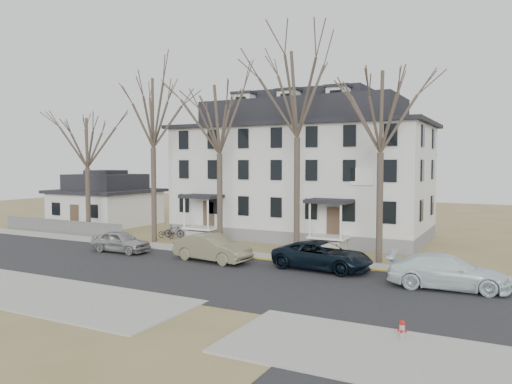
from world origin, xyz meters
The scene contains 21 objects.
ground centered at (0.00, 0.00, 0.00)m, with size 120.00×120.00×0.00m, color olive.
main_road centered at (0.00, 2.00, 0.00)m, with size 120.00×10.00×0.04m, color #27272A.
far_sidewalk centered at (0.00, 8.00, 0.00)m, with size 120.00×2.00×0.08m, color #A09F97.
near_sidewalk_right centered at (12.00, -5.00, 0.00)m, with size 14.00×5.00×0.08m, color #A09F97.
near_sidewalk_left centered at (-8.00, -5.00, 0.00)m, with size 20.00×5.00×0.08m, color #A09F97.
yellow_curb centered at (5.00, 7.10, 0.00)m, with size 14.00×0.25×0.06m, color gold.
boarding_house centered at (-2.00, 17.95, 5.38)m, with size 20.80×12.36×12.05m.
small_house centered at (-22.00, 16.00, 2.25)m, with size 8.70×8.70×5.00m.
fence centered at (-21.00, 9.50, 0.00)m, with size 14.00×0.06×1.20m, color gray.
tree_far_left centered at (-11.00, 9.80, 10.34)m, with size 8.40×8.40×13.72m.
tree_mid_left centered at (-5.00, 9.80, 9.60)m, with size 7.80×7.80×12.74m.
tree_center centered at (1.00, 9.80, 11.08)m, with size 9.00×9.00×14.70m.
tree_mid_right centered at (6.50, 9.80, 9.60)m, with size 7.80×7.80×12.74m.
tree_bungalow centered at (-18.00, 9.80, 8.12)m, with size 6.60×6.60×10.78m.
car_silver centered at (-9.93, 4.93, 0.73)m, with size 1.73×4.29×1.46m, color #A5A5A5.
car_tan centered at (-2.71, 5.17, 0.84)m, with size 1.78×5.11×1.68m, color #7B7757.
car_navy centered at (4.17, 6.07, 0.79)m, with size 2.63×5.70×1.58m, color black.
car_white centered at (11.04, 4.80, 0.82)m, with size 2.29×5.64×1.64m, color white.
bicycle_left centered at (-11.02, 11.28, 0.42)m, with size 0.55×1.58×0.83m, color black.
bicycle_right centered at (-10.71, 11.97, 0.50)m, with size 0.47×1.66×1.00m, color black.
fire_hydrant centered at (10.52, -3.38, 0.37)m, with size 0.30×0.28×0.73m.
Camera 1 is at (13.86, -20.70, 6.16)m, focal length 35.00 mm.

